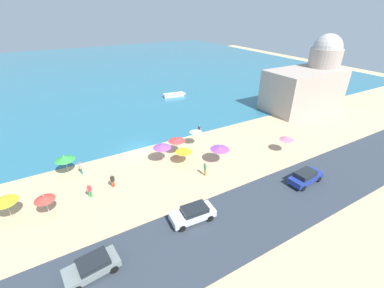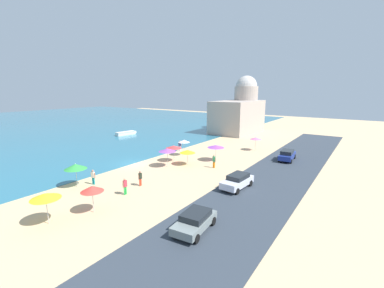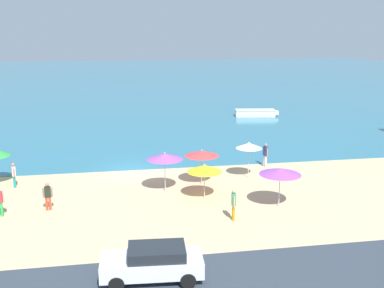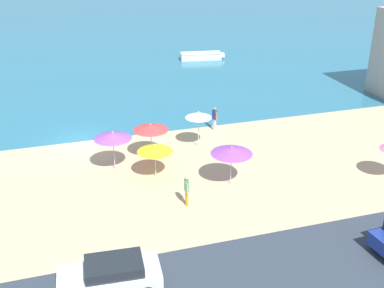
# 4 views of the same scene
# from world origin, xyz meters

# --- Properties ---
(ground_plane) EXTENTS (160.00, 160.00, 0.00)m
(ground_plane) POSITION_xyz_m (0.00, 0.00, 0.00)
(ground_plane) COLOR tan
(sea) EXTENTS (150.00, 110.00, 0.05)m
(sea) POSITION_xyz_m (0.00, 55.00, 0.03)
(sea) COLOR #2A6D87
(sea) RESTS_ON ground_plane
(beach_umbrella_0) EXTENTS (2.33, 2.33, 2.57)m
(beach_umbrella_0) POSITION_xyz_m (1.80, -4.85, 2.30)
(beach_umbrella_0) COLOR #B2B2B7
(beach_umbrella_0) RESTS_ON ground_plane
(beach_umbrella_3) EXTENTS (2.27, 2.27, 2.37)m
(beach_umbrella_3) POSITION_xyz_m (4.38, -3.86, 2.12)
(beach_umbrella_3) COLOR #B2B2B7
(beach_umbrella_3) RESTS_ON ground_plane
(beach_umbrella_4) EXTENTS (2.14, 2.14, 2.18)m
(beach_umbrella_4) POSITION_xyz_m (4.04, -6.52, 1.89)
(beach_umbrella_4) COLOR #B2B2B7
(beach_umbrella_4) RESTS_ON ground_plane
(beach_umbrella_6) EXTENTS (1.81, 1.81, 2.57)m
(beach_umbrella_6) POSITION_xyz_m (7.82, -3.12, 2.31)
(beach_umbrella_6) COLOR #B2B2B7
(beach_umbrella_6) RESTS_ON ground_plane
(beach_umbrella_8) EXTENTS (2.43, 2.43, 2.40)m
(beach_umbrella_8) POSITION_xyz_m (8.07, -8.65, 2.14)
(beach_umbrella_8) COLOR #B2B2B7
(beach_umbrella_8) RESTS_ON ground_plane
(bather_0) EXTENTS (0.57, 0.26, 1.65)m
(bather_0) POSITION_xyz_m (-5.19, -6.95, 0.92)
(bather_0) COLOR #E73F25
(bather_0) RESTS_ON ground_plane
(bather_2) EXTENTS (0.27, 0.56, 1.77)m
(bather_2) POSITION_xyz_m (4.92, -10.18, 1.00)
(bather_2) COLOR orange
(bather_2) RESTS_ON ground_plane
(bather_3) EXTENTS (0.31, 0.55, 1.67)m
(bather_3) POSITION_xyz_m (-7.84, -2.47, 0.93)
(bather_3) COLOR teal
(bather_3) RESTS_ON ground_plane
(bather_4) EXTENTS (0.31, 0.55, 1.81)m
(bather_4) POSITION_xyz_m (9.83, -0.77, 1.02)
(bather_4) COLOR white
(bather_4) RESTS_ON ground_plane
(parked_car_0) EXTENTS (4.32, 2.12, 1.46)m
(parked_car_0) POSITION_xyz_m (0.01, -15.81, 0.84)
(parked_car_0) COLOR silver
(parked_car_0) RESTS_ON coastal_road
(skiff_nearshore) EXTENTS (5.04, 2.06, 0.78)m
(skiff_nearshore) POSITION_xyz_m (15.11, 18.74, 0.44)
(skiff_nearshore) COLOR silver
(skiff_nearshore) RESTS_ON sea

